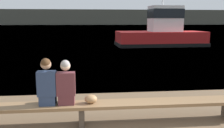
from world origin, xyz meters
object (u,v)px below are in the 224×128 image
(bench_main, at_px, (82,107))
(person_right, at_px, (66,85))
(person_left, at_px, (47,84))
(shopping_bag, at_px, (91,99))
(tugboat_red, at_px, (162,33))

(bench_main, height_order, person_right, person_right)
(person_right, bearing_deg, person_left, -179.78)
(shopping_bag, bearing_deg, person_right, -179.74)
(person_right, bearing_deg, tugboat_red, 66.77)
(shopping_bag, height_order, tugboat_red, tugboat_red)
(shopping_bag, relative_size, tugboat_red, 0.03)
(person_left, height_order, shopping_bag, person_left)
(bench_main, xyz_separation_m, person_right, (-0.32, 0.00, 0.53))
(bench_main, distance_m, tugboat_red, 18.65)
(person_right, height_order, tugboat_red, tugboat_red)
(person_left, bearing_deg, person_right, 0.22)
(bench_main, bearing_deg, shopping_bag, 0.68)
(bench_main, bearing_deg, tugboat_red, 67.68)
(person_right, distance_m, tugboat_red, 18.76)
(person_left, xyz_separation_m, shopping_bag, (0.94, 0.00, -0.37))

